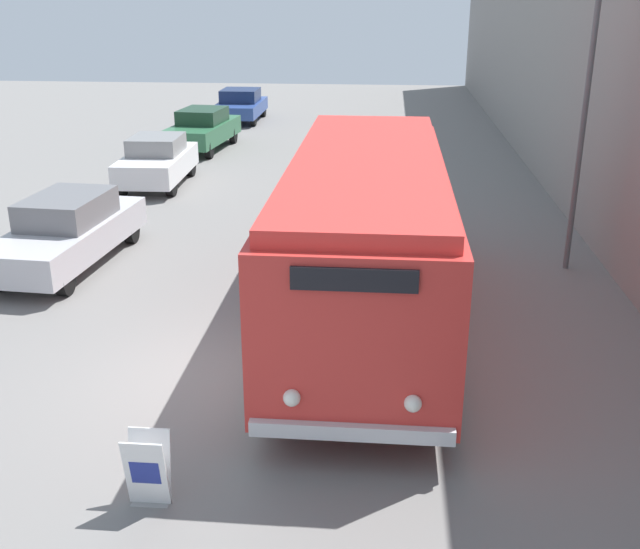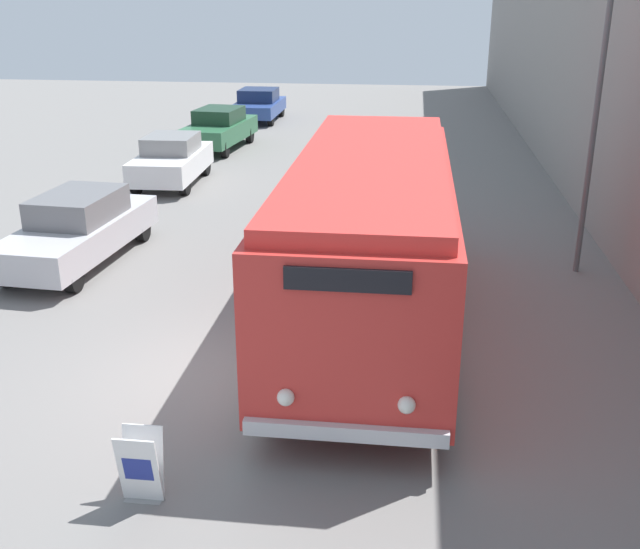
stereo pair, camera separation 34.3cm
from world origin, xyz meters
The scene contains 9 objects.
ground_plane centered at (0.00, 0.00, 0.00)m, with size 80.00×80.00×0.00m, color slate.
building_wall_right centered at (7.62, 10.00, 4.01)m, with size 0.30×60.00×8.01m.
vintage_bus centered at (2.27, 2.29, 1.76)m, with size 2.69×9.21×3.11m.
sign_board centered at (-0.07, -3.09, 0.45)m, with size 0.50×0.35×0.93m.
streetlamp centered at (6.60, 5.65, 4.88)m, with size 0.36×0.36×7.72m.
parked_car_near centered at (-4.35, 4.91, 0.77)m, with size 2.07×4.89×1.56m.
parked_car_mid centered at (-4.54, 12.21, 0.77)m, with size 1.88×4.06×1.53m.
parked_car_far centered at (-4.47, 17.91, 0.79)m, with size 2.18×4.55×1.54m.
parked_car_distant centered at (-4.32, 24.76, 0.74)m, with size 1.95×4.13×1.46m.
Camera 2 is at (2.94, -10.21, 5.71)m, focal length 42.00 mm.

